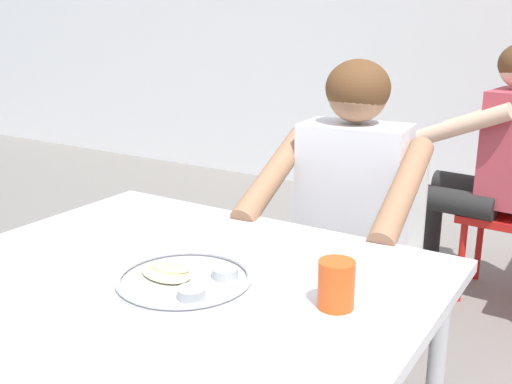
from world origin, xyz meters
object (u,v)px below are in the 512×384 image
(drinking_cup, at_px, (336,283))
(patron_background, at_px, (491,150))
(table_foreground, at_px, (170,305))
(thali_tray, at_px, (185,278))
(chair_foreground, at_px, (362,255))
(diner_foreground, at_px, (343,214))

(drinking_cup, xyz_separation_m, patron_background, (-0.07, 1.86, -0.08))
(table_foreground, height_order, thali_tray, thali_tray)
(drinking_cup, bearing_deg, patron_background, 92.14)
(table_foreground, bearing_deg, thali_tray, -5.12)
(chair_foreground, bearing_deg, thali_tray, -92.12)
(chair_foreground, bearing_deg, diner_foreground, -86.23)
(table_foreground, xyz_separation_m, thali_tray, (0.05, -0.00, 0.08))
(table_foreground, bearing_deg, diner_foreground, 82.12)
(chair_foreground, bearing_deg, patron_background, 77.06)
(thali_tray, bearing_deg, diner_foreground, 86.11)
(diner_foreground, bearing_deg, drinking_cup, -67.16)
(table_foreground, bearing_deg, drinking_cup, 10.10)
(drinking_cup, bearing_deg, chair_foreground, 108.36)
(drinking_cup, xyz_separation_m, diner_foreground, (-0.28, 0.66, -0.09))
(thali_tray, distance_m, patron_background, 1.95)
(drinking_cup, height_order, diner_foreground, diner_foreground)
(table_foreground, relative_size, diner_foreground, 0.96)
(drinking_cup, xyz_separation_m, chair_foreground, (-0.29, 0.89, -0.31))
(diner_foreground, bearing_deg, chair_foreground, 93.77)
(thali_tray, relative_size, patron_background, 0.25)
(thali_tray, relative_size, chair_foreground, 0.36)
(thali_tray, relative_size, diner_foreground, 0.25)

